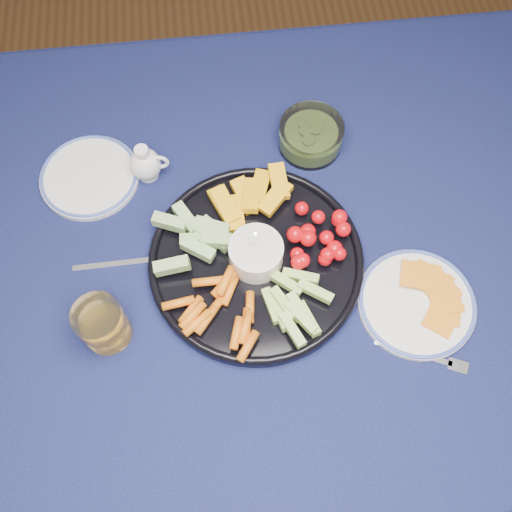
{
  "coord_description": "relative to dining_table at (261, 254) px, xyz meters",
  "views": [
    {
      "loc": [
        -0.07,
        -0.5,
        1.73
      ],
      "look_at": [
        -0.02,
        -0.06,
        0.78
      ],
      "focal_mm": 40.0,
      "sensor_mm": 36.0,
      "label": 1
    }
  ],
  "objects": [
    {
      "name": "juice_tumbler",
      "position": [
        -0.29,
        -0.17,
        0.13
      ],
      "size": [
        0.08,
        0.08,
        0.1
      ],
      "color": "white",
      "rests_on": "dining_table"
    },
    {
      "name": "dining_table",
      "position": [
        0.0,
        0.0,
        0.0
      ],
      "size": [
        1.67,
        1.07,
        0.75
      ],
      "color": "#4D3319",
      "rests_on": "ground"
    },
    {
      "name": "pickle_bowl",
      "position": [
        0.12,
        0.2,
        0.12
      ],
      "size": [
        0.13,
        0.13,
        0.06
      ],
      "color": "white",
      "rests_on": "dining_table"
    },
    {
      "name": "fork_right",
      "position": [
        0.26,
        -0.27,
        0.09
      ],
      "size": [
        0.16,
        0.08,
        0.0
      ],
      "color": "white",
      "rests_on": "dining_table"
    },
    {
      "name": "creamer_pitcher",
      "position": [
        -0.21,
        0.16,
        0.12
      ],
      "size": [
        0.08,
        0.06,
        0.09
      ],
      "color": "white",
      "rests_on": "dining_table"
    },
    {
      "name": "cheese_plate",
      "position": [
        0.26,
        -0.17,
        0.1
      ],
      "size": [
        0.21,
        0.21,
        0.03
      ],
      "color": "white",
      "rests_on": "dining_table"
    },
    {
      "name": "side_plate_extra",
      "position": [
        -0.33,
        0.17,
        0.1
      ],
      "size": [
        0.2,
        0.2,
        0.02
      ],
      "color": "white",
      "rests_on": "dining_table"
    },
    {
      "name": "crudite_platter",
      "position": [
        -0.02,
        -0.06,
        0.11
      ],
      "size": [
        0.4,
        0.4,
        0.13
      ],
      "color": "black",
      "rests_on": "dining_table"
    },
    {
      "name": "fork_left",
      "position": [
        -0.25,
        -0.03,
        0.09
      ],
      "size": [
        0.18,
        0.02,
        0.0
      ],
      "color": "white",
      "rests_on": "dining_table"
    }
  ]
}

